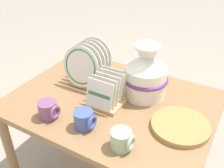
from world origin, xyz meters
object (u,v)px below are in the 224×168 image
object	(u,v)px
dish_rack_round_plates	(87,66)
mug_sage_glaze	(122,140)
dish_rack_square_plates	(107,94)
mug_cobalt_glaze	(85,120)
mug_plum_glaze	(49,110)
ceramic_vase	(146,74)
wicker_charger_stack	(180,126)

from	to	relation	value
dish_rack_round_plates	mug_sage_glaze	size ratio (longest dim) A/B	2.53
dish_rack_square_plates	mug_cobalt_glaze	distance (m)	0.22
mug_plum_glaze	dish_rack_square_plates	bearing A→B (deg)	51.53
ceramic_vase	mug_sage_glaze	distance (m)	0.46
dish_rack_round_plates	ceramic_vase	bearing A→B (deg)	9.17
dish_rack_square_plates	mug_sage_glaze	size ratio (longest dim) A/B	1.81
dish_rack_square_plates	wicker_charger_stack	bearing A→B (deg)	0.61
ceramic_vase	mug_sage_glaze	size ratio (longest dim) A/B	3.03
mug_cobalt_glaze	dish_rack_round_plates	bearing A→B (deg)	122.31
ceramic_vase	mug_plum_glaze	xyz separation A→B (m)	(-0.35, -0.44, -0.09)
wicker_charger_stack	mug_cobalt_glaze	world-z (taller)	mug_cobalt_glaze
ceramic_vase	dish_rack_square_plates	xyz separation A→B (m)	(-0.15, -0.18, -0.08)
dish_rack_square_plates	mug_plum_glaze	size ratio (longest dim) A/B	1.81
dish_rack_round_plates	wicker_charger_stack	bearing A→B (deg)	-10.81
dish_rack_square_plates	wicker_charger_stack	world-z (taller)	dish_rack_square_plates
wicker_charger_stack	mug_sage_glaze	xyz separation A→B (m)	(-0.19, -0.26, 0.03)
dish_rack_round_plates	wicker_charger_stack	distance (m)	0.66
dish_rack_square_plates	mug_cobalt_glaze	size ratio (longest dim) A/B	1.81
mug_sage_glaze	mug_cobalt_glaze	distance (m)	0.23
dish_rack_square_plates	mug_cobalt_glaze	world-z (taller)	dish_rack_square_plates
wicker_charger_stack	mug_sage_glaze	world-z (taller)	mug_sage_glaze
mug_sage_glaze	mug_plum_glaze	xyz separation A→B (m)	(-0.43, 0.00, 0.00)
dish_rack_square_plates	mug_sage_glaze	xyz separation A→B (m)	(0.23, -0.25, -0.02)
dish_rack_round_plates	wicker_charger_stack	size ratio (longest dim) A/B	0.93
mug_cobalt_glaze	wicker_charger_stack	bearing A→B (deg)	28.74
mug_sage_glaze	mug_plum_glaze	distance (m)	0.43
mug_cobalt_glaze	ceramic_vase	bearing A→B (deg)	70.99
mug_cobalt_glaze	dish_rack_square_plates	bearing A→B (deg)	91.65
dish_rack_round_plates	mug_plum_glaze	distance (m)	0.39
dish_rack_round_plates	wicker_charger_stack	xyz separation A→B (m)	(0.64, -0.12, -0.11)
ceramic_vase	dish_rack_square_plates	bearing A→B (deg)	-128.55
ceramic_vase	mug_cobalt_glaze	world-z (taller)	ceramic_vase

